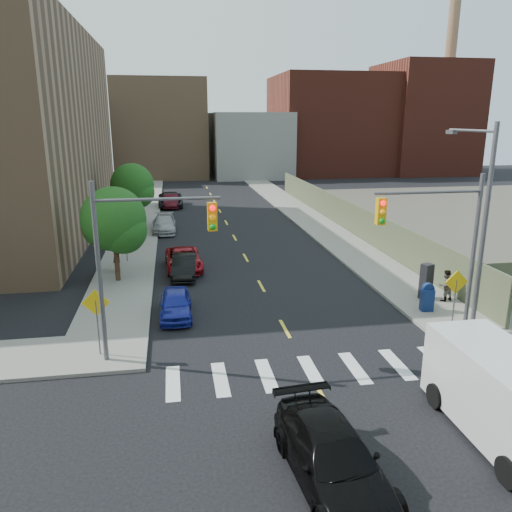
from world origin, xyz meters
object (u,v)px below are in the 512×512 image
object	(u,v)px
parked_car_black	(184,266)
mailbox	(427,297)
black_sedan	(333,457)
parked_car_maroon	(171,201)
cargo_van	(501,393)
parked_car_silver	(164,224)
payphone	(426,281)
parked_car_blue	(176,304)
parked_car_red	(184,259)
pedestrian_east	(446,285)
pedestrian_west	(117,255)
parked_car_grey	(170,200)
parked_car_white	(164,221)

from	to	relation	value
parked_car_black	mailbox	size ratio (longest dim) A/B	2.85
black_sedan	mailbox	world-z (taller)	mailbox
black_sedan	mailbox	xyz separation A→B (m)	(8.12, 10.40, 0.08)
parked_car_maroon	cargo_van	distance (m)	42.50
parked_car_silver	payphone	xyz separation A→B (m)	(13.38, -18.72, 0.40)
payphone	parked_car_blue	bearing A→B (deg)	158.82
parked_car_red	parked_car_silver	world-z (taller)	parked_car_silver
parked_car_red	payphone	xyz separation A→B (m)	(12.08, -7.79, 0.43)
pedestrian_east	pedestrian_west	bearing A→B (deg)	-38.43
parked_car_silver	parked_car_black	bearing A→B (deg)	-83.36
parked_car_maroon	parked_car_grey	bearing A→B (deg)	97.58
black_sedan	mailbox	bearing A→B (deg)	46.80
parked_car_silver	pedestrian_east	bearing A→B (deg)	-52.76
black_sedan	parked_car_maroon	bearing A→B (deg)	89.98
parked_car_white	cargo_van	bearing A→B (deg)	-69.86
parked_car_grey	cargo_van	world-z (taller)	cargo_van
payphone	mailbox	bearing A→B (deg)	-136.15
parked_car_silver	parked_car_grey	xyz separation A→B (m)	(0.56, 12.53, 0.08)
parked_car_white	pedestrian_east	bearing A→B (deg)	-52.95
parked_car_grey	pedestrian_east	world-z (taller)	pedestrian_east
parked_car_grey	payphone	size ratio (longest dim) A/B	2.94
parked_car_white	parked_car_maroon	xyz separation A→B (m)	(0.64, 10.74, -0.01)
pedestrian_west	pedestrian_east	distance (m)	18.78
cargo_van	parked_car_silver	bearing A→B (deg)	109.00
parked_car_black	parked_car_maroon	bearing A→B (deg)	95.94
cargo_van	mailbox	bearing A→B (deg)	74.38
parked_car_white	parked_car_black	bearing A→B (deg)	-82.44
pedestrian_east	mailbox	bearing A→B (deg)	22.69
parked_car_black	parked_car_red	bearing A→B (deg)	94.39
parked_car_silver	parked_car_blue	bearing A→B (deg)	-87.16
cargo_van	pedestrian_west	world-z (taller)	cargo_van
mailbox	parked_car_silver	bearing A→B (deg)	128.82
black_sedan	pedestrian_east	xyz separation A→B (m)	(9.69, 11.51, 0.22)
parked_car_silver	parked_car_grey	world-z (taller)	parked_car_grey
parked_car_white	parked_car_red	bearing A→B (deg)	-81.77
pedestrian_west	parked_car_red	bearing A→B (deg)	-92.20
parked_car_black	black_sedan	size ratio (longest dim) A/B	0.78
parked_car_white	pedestrian_east	world-z (taller)	pedestrian_east
payphone	pedestrian_west	distance (m)	17.84
parked_car_red	parked_car_grey	size ratio (longest dim) A/B	0.86
parked_car_maroon	black_sedan	distance (m)	42.77
parked_car_blue	payphone	bearing A→B (deg)	0.41
parked_car_white	mailbox	size ratio (longest dim) A/B	3.01
parked_car_white	pedestrian_west	size ratio (longest dim) A/B	2.17
parked_car_maroon	parked_car_grey	world-z (taller)	parked_car_grey
parked_car_blue	parked_car_white	bearing A→B (deg)	92.79
cargo_van	pedestrian_east	world-z (taller)	cargo_van
parked_car_silver	pedestrian_east	distance (m)	23.86
parked_car_grey	parked_car_white	bearing A→B (deg)	-93.57
parked_car_maroon	pedestrian_east	xyz separation A→B (m)	(13.57, -31.08, 0.26)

